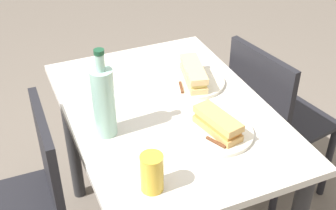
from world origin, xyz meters
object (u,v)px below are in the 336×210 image
(knife_near, at_px, (180,82))
(baguette_sandwich_far, at_px, (218,123))
(chair_near, at_px, (271,117))
(baguette_sandwich_near, at_px, (194,73))
(knife_far, at_px, (207,138))
(beer_glass, at_px, (152,173))
(water_bottle, at_px, (104,101))
(plate_far, at_px, (217,133))
(chair_far, at_px, (28,202))
(dining_table, at_px, (168,137))
(plate_near, at_px, (193,82))

(knife_near, bearing_deg, baguette_sandwich_far, 178.09)
(chair_near, relative_size, baguette_sandwich_far, 4.23)
(baguette_sandwich_near, height_order, knife_far, baguette_sandwich_near)
(knife_near, distance_m, baguette_sandwich_far, 0.34)
(knife_near, distance_m, beer_glass, 0.59)
(baguette_sandwich_far, xyz_separation_m, water_bottle, (0.16, 0.35, 0.09))
(plate_far, xyz_separation_m, baguette_sandwich_far, (0.00, -0.00, 0.04))
(knife_near, bearing_deg, plate_far, 178.09)
(chair_far, distance_m, beer_glass, 0.60)
(baguette_sandwich_far, distance_m, knife_far, 0.06)
(dining_table, bearing_deg, baguette_sandwich_near, -52.45)
(plate_near, xyz_separation_m, beer_glass, (-0.49, 0.37, 0.06))
(chair_far, height_order, plate_far, chair_far)
(dining_table, bearing_deg, knife_far, -168.71)
(plate_near, bearing_deg, dining_table, 127.55)
(plate_near, relative_size, baguette_sandwich_far, 1.26)
(knife_far, height_order, beer_glass, beer_glass)
(baguette_sandwich_far, height_order, beer_glass, beer_glass)
(baguette_sandwich_far, bearing_deg, knife_far, 113.58)
(baguette_sandwich_far, bearing_deg, dining_table, 25.14)
(knife_far, relative_size, beer_glass, 1.33)
(baguette_sandwich_near, xyz_separation_m, knife_near, (0.00, 0.06, -0.03))
(plate_near, distance_m, water_bottle, 0.47)
(dining_table, bearing_deg, chair_near, -80.04)
(dining_table, relative_size, chair_far, 1.21)
(chair_far, relative_size, chair_near, 1.00)
(baguette_sandwich_far, bearing_deg, plate_far, 153.43)
(chair_far, xyz_separation_m, beer_glass, (-0.36, -0.36, 0.33))
(dining_table, distance_m, knife_near, 0.23)
(chair_near, height_order, beer_glass, beer_glass)
(dining_table, relative_size, knife_far, 6.18)
(chair_far, xyz_separation_m, water_bottle, (-0.04, -0.31, 0.40))
(plate_far, bearing_deg, chair_near, -56.76)
(chair_far, height_order, water_bottle, water_bottle)
(plate_far, bearing_deg, chair_far, 72.70)
(baguette_sandwich_far, height_order, water_bottle, water_bottle)
(dining_table, xyz_separation_m, knife_far, (-0.23, -0.05, 0.15))
(chair_near, bearing_deg, knife_far, 122.37)
(chair_near, bearing_deg, plate_far, 123.24)
(chair_far, relative_size, knife_near, 4.88)
(chair_near, xyz_separation_m, baguette_sandwich_far, (-0.31, 0.47, 0.31))
(plate_near, xyz_separation_m, baguette_sandwich_near, (-0.00, 0.00, 0.04))
(chair_far, relative_size, beer_glass, 6.77)
(baguette_sandwich_far, bearing_deg, chair_near, -56.76)
(plate_near, bearing_deg, plate_far, 168.16)
(knife_far, xyz_separation_m, water_bottle, (0.18, 0.30, 0.12))
(plate_far, xyz_separation_m, beer_glass, (-0.16, 0.30, 0.06))
(dining_table, distance_m, beer_glass, 0.46)
(plate_near, bearing_deg, knife_far, 161.23)
(baguette_sandwich_near, bearing_deg, plate_far, 168.16)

